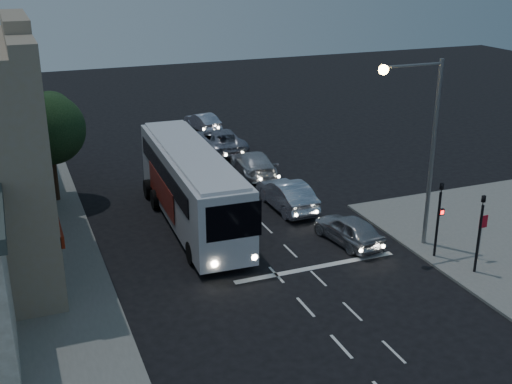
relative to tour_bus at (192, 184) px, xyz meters
name	(u,v)px	position (x,y,z in m)	size (l,w,h in m)	color
ground	(295,296)	(1.80, -9.06, -2.19)	(120.00, 120.00, 0.00)	black
road_markings	(290,258)	(3.09, -5.76, -2.18)	(8.00, 30.55, 0.01)	silver
tour_bus	(192,184)	(0.00, 0.00, 0.00)	(3.19, 13.25, 4.04)	silver
car_suv	(349,229)	(6.48, -5.26, -1.46)	(1.70, 4.24, 1.44)	#ACAEB4
car_sedan_a	(287,195)	(5.51, 0.06, -1.36)	(1.74, 4.99, 1.65)	silver
car_sedan_b	(253,163)	(5.92, 6.21, -1.42)	(2.14, 5.25, 1.52)	silver
car_sedan_c	(220,140)	(5.59, 11.95, -1.35)	(2.77, 6.01, 1.67)	gray
car_extra	(203,121)	(6.20, 18.17, -1.50)	(1.46, 4.17, 1.38)	silver
traffic_signal_main	(439,211)	(9.40, -8.29, 0.23)	(0.25, 0.35, 4.10)	black
traffic_signal_side	(481,224)	(10.10, -10.26, 0.23)	(0.18, 0.15, 4.10)	black
regulatory_sign	(482,230)	(11.10, -9.30, -0.59)	(0.45, 0.12, 2.20)	slate
streetlight	(423,134)	(9.14, -6.86, 3.55)	(3.32, 0.44, 9.00)	slate
street_tree	(49,126)	(-6.41, 5.96, 2.31)	(4.00, 4.00, 6.20)	black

